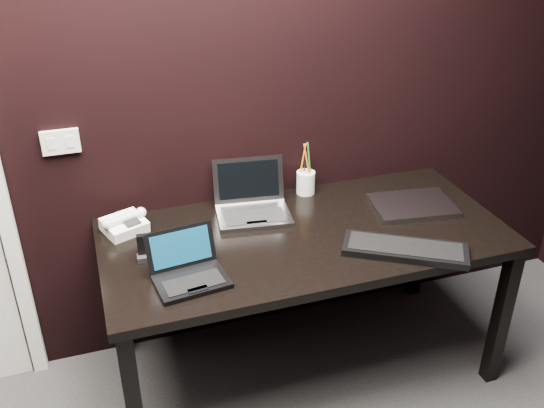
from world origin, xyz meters
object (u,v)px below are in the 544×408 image
object	(u,v)px
netbook	(189,271)
silver_laptop	(252,206)
closed_laptop	(412,205)
mobile_phone	(144,250)
desk	(305,248)
desk_phone	(124,224)
ext_keyboard	(405,249)
pen_cup	(306,182)

from	to	relation	value
netbook	silver_laptop	world-z (taller)	silver_laptop
closed_laptop	mobile_phone	bearing A→B (deg)	-178.28
netbook	silver_laptop	xyz separation A→B (m)	(0.37, 0.40, 0.01)
desk	closed_laptop	bearing A→B (deg)	5.45
desk	mobile_phone	world-z (taller)	mobile_phone
netbook	mobile_phone	xyz separation A→B (m)	(-0.14, 0.19, 0.01)
desk	mobile_phone	bearing A→B (deg)	178.70
desk_phone	mobile_phone	xyz separation A→B (m)	(0.05, -0.23, 0.00)
ext_keyboard	mobile_phone	distance (m)	1.03
netbook	desk_phone	xyz separation A→B (m)	(-0.19, 0.42, 0.00)
closed_laptop	mobile_phone	distance (m)	1.21
ext_keyboard	desk_phone	distance (m)	1.16
desk	ext_keyboard	world-z (taller)	ext_keyboard
desk	desk_phone	size ratio (longest dim) A/B	8.15
silver_laptop	pen_cup	world-z (taller)	pen_cup
silver_laptop	desk_phone	bearing A→B (deg)	177.82
closed_laptop	pen_cup	bearing A→B (deg)	144.63
desk	pen_cup	world-z (taller)	pen_cup
netbook	silver_laptop	distance (m)	0.54
silver_laptop	pen_cup	xyz separation A→B (m)	(0.30, 0.12, 0.02)
ext_keyboard	pen_cup	bearing A→B (deg)	107.65
desk_phone	netbook	bearing A→B (deg)	-65.87
ext_keyboard	pen_cup	world-z (taller)	pen_cup
netbook	silver_laptop	bearing A→B (deg)	47.54
desk	closed_laptop	distance (m)	0.55
pen_cup	ext_keyboard	bearing A→B (deg)	-72.35
silver_laptop	desk_phone	distance (m)	0.56
closed_laptop	mobile_phone	xyz separation A→B (m)	(-1.21, -0.04, 0.03)
closed_laptop	desk_phone	world-z (taller)	desk_phone
mobile_phone	pen_cup	xyz separation A→B (m)	(0.80, 0.33, 0.02)
netbook	ext_keyboard	xyz separation A→B (m)	(0.86, -0.09, -0.02)
desk	pen_cup	size ratio (longest dim) A/B	6.67
ext_keyboard	pen_cup	distance (m)	0.64
ext_keyboard	silver_laptop	bearing A→B (deg)	134.90
ext_keyboard	closed_laptop	xyz separation A→B (m)	(0.21, 0.32, -0.00)
desk	closed_laptop	xyz separation A→B (m)	(0.54, 0.05, 0.09)
closed_laptop	ext_keyboard	bearing A→B (deg)	-124.15
silver_laptop	closed_laptop	world-z (taller)	silver_laptop
pen_cup	silver_laptop	bearing A→B (deg)	-158.73
desk_phone	closed_laptop	bearing A→B (deg)	-8.82
desk_phone	pen_cup	bearing A→B (deg)	6.31
ext_keyboard	mobile_phone	bearing A→B (deg)	164.22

